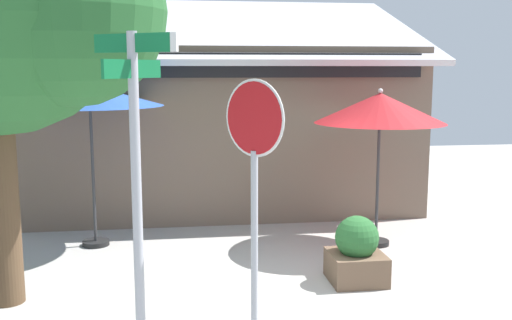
% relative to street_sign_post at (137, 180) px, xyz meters
% --- Properties ---
extents(ground_plane, '(28.00, 28.00, 0.10)m').
position_rel_street_sign_post_xyz_m(ground_plane, '(1.61, 1.98, -1.99)').
color(ground_plane, '#ADA8A0').
extents(cafe_building, '(8.44, 4.70, 4.57)m').
position_rel_street_sign_post_xyz_m(cafe_building, '(1.26, 7.61, -0.19)').
color(cafe_building, '#705B4C').
rests_on(cafe_building, ground).
extents(street_sign_post, '(0.73, 0.68, 3.23)m').
position_rel_street_sign_post_xyz_m(street_sign_post, '(0.00, 0.00, 0.00)').
color(street_sign_post, '#A8AAB2').
rests_on(street_sign_post, ground).
extents(stop_sign, '(0.48, 0.58, 2.82)m').
position_rel_street_sign_post_xyz_m(stop_sign, '(1.09, 0.27, 0.01)').
color(stop_sign, '#A8AAB2').
rests_on(stop_sign, ground).
extents(patio_umbrella_royal_blue_left, '(2.37, 2.37, 2.72)m').
position_rel_street_sign_post_xyz_m(patio_umbrella_royal_blue_left, '(-1.00, 4.57, 0.52)').
color(patio_umbrella_royal_blue_left, black).
rests_on(patio_umbrella_royal_blue_left, ground).
extents(patio_umbrella_crimson_center, '(2.13, 2.13, 2.60)m').
position_rel_street_sign_post_xyz_m(patio_umbrella_crimson_center, '(3.64, 3.96, 0.32)').
color(patio_umbrella_crimson_center, black).
rests_on(patio_umbrella_crimson_center, ground).
extents(sidewalk_planter, '(0.74, 0.74, 0.93)m').
position_rel_street_sign_post_xyz_m(sidewalk_planter, '(2.79, 2.33, -1.53)').
color(sidewalk_planter, brown).
rests_on(sidewalk_planter, ground).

